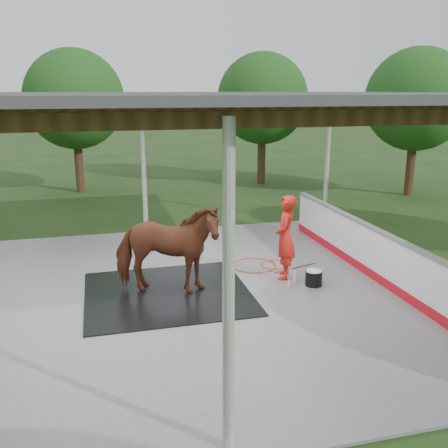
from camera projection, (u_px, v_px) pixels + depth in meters
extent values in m
plane|color=#1E3814|center=(170.00, 297.00, 10.32)|extent=(100.00, 100.00, 0.00)
cube|color=slate|center=(170.00, 296.00, 10.32)|extent=(12.00, 10.00, 0.05)
cylinder|color=beige|center=(228.00, 297.00, 5.42)|extent=(0.14, 0.14, 3.85)
cylinder|color=beige|center=(144.00, 169.00, 14.21)|extent=(0.14, 0.14, 3.85)
cylinder|color=beige|center=(327.00, 162.00, 15.58)|extent=(0.14, 0.14, 3.85)
cube|color=brown|center=(224.00, 120.00, 5.12)|extent=(12.00, 0.10, 0.18)
cube|color=brown|center=(195.00, 113.00, 6.52)|extent=(12.00, 0.10, 0.18)
cube|color=brown|center=(177.00, 109.00, 7.92)|extent=(12.00, 0.10, 0.18)
cube|color=brown|center=(164.00, 106.00, 9.33)|extent=(12.00, 0.10, 0.18)
cube|color=brown|center=(155.00, 104.00, 10.73)|extent=(12.00, 0.10, 0.18)
cube|color=brown|center=(147.00, 103.00, 12.13)|extent=(12.00, 0.10, 0.18)
cube|color=brown|center=(142.00, 101.00, 13.54)|extent=(12.00, 0.10, 0.18)
cube|color=brown|center=(429.00, 104.00, 10.70)|extent=(0.12, 10.00, 0.18)
cube|color=#38383A|center=(164.00, 95.00, 9.27)|extent=(12.60, 10.60, 0.10)
cube|color=red|center=(370.00, 271.00, 11.39)|extent=(0.14, 8.00, 0.20)
cube|color=white|center=(371.00, 250.00, 11.26)|extent=(0.12, 8.00, 1.00)
cube|color=slate|center=(373.00, 228.00, 11.13)|extent=(0.16, 8.00, 0.06)
cylinder|color=#382314|center=(79.00, 166.00, 20.78)|extent=(0.36, 0.36, 2.20)
sphere|color=#194714|center=(74.00, 99.00, 20.08)|extent=(4.00, 4.00, 4.00)
cylinder|color=#382314|center=(261.00, 159.00, 22.71)|extent=(0.36, 0.36, 2.20)
sphere|color=#194714|center=(263.00, 98.00, 22.01)|extent=(4.00, 4.00, 4.00)
cylinder|color=#382314|center=(410.00, 168.00, 20.17)|extent=(0.36, 0.36, 2.20)
sphere|color=#194714|center=(417.00, 99.00, 19.47)|extent=(4.00, 4.00, 4.00)
cube|color=black|center=(168.00, 293.00, 10.38)|extent=(3.35, 3.14, 0.03)
imported|color=brown|center=(166.00, 249.00, 10.14)|extent=(2.42, 1.63, 1.88)
imported|color=red|center=(285.00, 237.00, 11.05)|extent=(0.69, 0.81, 1.89)
cylinder|color=black|center=(314.00, 278.00, 10.78)|extent=(0.36, 0.36, 0.32)
cylinder|color=white|center=(314.00, 271.00, 10.74)|extent=(0.34, 0.34, 0.03)
imported|color=silver|center=(295.00, 277.00, 10.90)|extent=(0.14, 0.14, 0.27)
imported|color=#338CD8|center=(289.00, 283.00, 10.71)|extent=(0.11, 0.11, 0.17)
torus|color=#BF3A0D|center=(254.00, 265.00, 12.02)|extent=(1.08, 1.08, 0.02)
torus|color=#BF3A0D|center=(275.00, 265.00, 12.07)|extent=(0.70, 0.70, 0.02)
cylinder|color=#BF3A0D|center=(295.00, 268.00, 11.86)|extent=(1.17, 0.40, 0.02)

